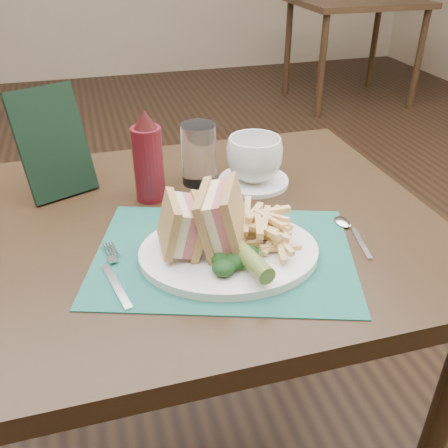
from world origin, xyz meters
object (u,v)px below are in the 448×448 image
placemat (224,254)px  drinking_glass (199,154)px  table_main (203,360)px  table_bg_right (351,51)px  sandwich_half_a (169,226)px  coffee_cup (254,159)px  sandwich_half_b (210,217)px  saucer (254,181)px  check_presenter (53,143)px  plate (229,252)px  ketchup_bottle (148,156)px

placemat → drinking_glass: bearing=84.9°
placemat → table_main: bearing=96.5°
table_bg_right → sandwich_half_a: sandwich_half_a is taller
placemat → coffee_cup: bearing=60.9°
sandwich_half_b → saucer: 0.29m
check_presenter → plate: bearing=-73.2°
table_main → drinking_glass: 0.47m
coffee_cup → check_presenter: check_presenter is taller
saucer → check_presenter: size_ratio=0.68×
plate → saucer: 0.28m
check_presenter → table_bg_right: bearing=27.9°
table_main → saucer: size_ratio=6.00×
saucer → check_presenter: check_presenter is taller
table_bg_right → coffee_cup: bearing=-122.7°
check_presenter → drinking_glass: bearing=-30.4°
plate → sandwich_half_b: sandwich_half_b is taller
table_main → placemat: bearing=-83.5°
sandwich_half_a → table_bg_right: bearing=58.3°
saucer → check_presenter: 0.42m
table_bg_right → ketchup_bottle: ketchup_bottle is taller
table_bg_right → placemat: size_ratio=2.08×
sandwich_half_a → drinking_glass: drinking_glass is taller
sandwich_half_a → sandwich_half_b: bearing=0.3°
ketchup_bottle → drinking_glass: bearing=21.5°
table_bg_right → coffee_cup: size_ratio=7.58×
table_bg_right → saucer: saucer is taller
plate → saucer: bearing=71.9°
table_main → sandwich_half_b: sandwich_half_b is taller
drinking_glass → check_presenter: bearing=172.5°
placemat → check_presenter: 0.43m
saucer → sandwich_half_b: bearing=-123.7°
plate → sandwich_half_b: (-0.03, 0.02, 0.06)m
sandwich_half_b → check_presenter: (-0.24, 0.31, 0.03)m
drinking_glass → check_presenter: check_presenter is taller
coffee_cup → drinking_glass: bearing=161.7°
plate → check_presenter: bearing=138.8°
table_main → saucer: (0.15, 0.12, 0.38)m
ketchup_bottle → check_presenter: size_ratio=0.85×
sandwich_half_a → ketchup_bottle: bearing=91.8°
sandwich_half_a → drinking_glass: size_ratio=0.72×
sandwich_half_b → saucer: (0.16, 0.23, -0.07)m
check_presenter → saucer: bearing=-33.4°
table_main → coffee_cup: coffee_cup is taller
table_main → check_presenter: size_ratio=4.10×
table_main → sandwich_half_b: 0.46m
table_main → placemat: 0.40m
table_main → coffee_cup: 0.47m
plate → sandwich_half_b: 0.07m
table_bg_right → sandwich_half_b: bearing=-122.8°
ketchup_bottle → saucer: bearing=1.9°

